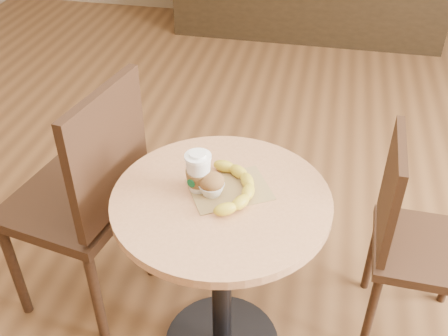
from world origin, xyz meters
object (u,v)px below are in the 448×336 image
cafe_table (222,249)px  chair_left (86,196)px  chair_right (412,237)px  banana (233,188)px  muffin (211,184)px  coffee_cup (198,173)px

cafe_table → chair_left: (-0.53, 0.14, 0.03)m
chair_right → banana: size_ratio=3.04×
chair_right → banana: 0.72m
cafe_table → muffin: bearing=168.8°
chair_left → chair_right: 1.18m
cafe_table → muffin: (-0.03, 0.01, 0.26)m
coffee_cup → muffin: (0.04, -0.02, -0.02)m
chair_right → coffee_cup: size_ratio=6.24×
muffin → cafe_table: bearing=-11.2°
coffee_cup → banana: 0.11m
banana → cafe_table: bearing=-150.6°
chair_right → muffin: 0.78m
chair_left → muffin: size_ratio=12.32×
chair_right → chair_left: bearing=97.7°
chair_left → banana: 0.62m
coffee_cup → banana: size_ratio=0.49×
cafe_table → banana: 0.25m
chair_left → chair_right: (1.17, 0.12, -0.09)m
cafe_table → chair_left: 0.55m
chair_left → banana: (0.57, -0.11, 0.22)m
chair_left → muffin: 0.57m
coffee_cup → cafe_table: bearing=4.0°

